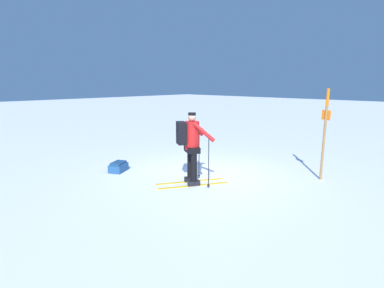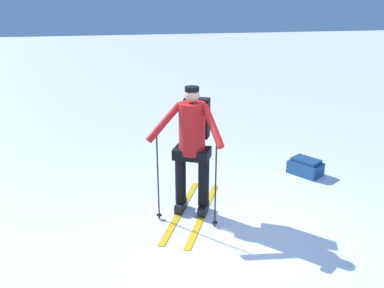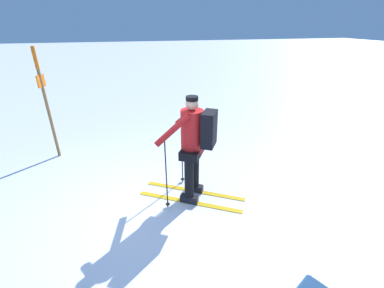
{
  "view_description": "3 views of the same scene",
  "coord_description": "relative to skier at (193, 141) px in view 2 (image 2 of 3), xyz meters",
  "views": [
    {
      "loc": [
        5.91,
        5.12,
        2.48
      ],
      "look_at": [
        0.74,
        0.22,
        1.01
      ],
      "focal_mm": 28.0,
      "sensor_mm": 36.0,
      "label": 1
    },
    {
      "loc": [
        -3.7,
        1.54,
        2.68
      ],
      "look_at": [
        0.74,
        0.22,
        1.01
      ],
      "focal_mm": 35.0,
      "sensor_mm": 36.0,
      "label": 2
    },
    {
      "loc": [
        -0.15,
        -3.3,
        2.75
      ],
      "look_at": [
        0.74,
        0.22,
        1.01
      ],
      "focal_mm": 24.0,
      "sensor_mm": 36.0,
      "label": 3
    }
  ],
  "objects": [
    {
      "name": "ground_plane",
      "position": [
        -0.77,
        -0.21,
        -1.04
      ],
      "size": [
        80.0,
        80.0,
        0.0
      ],
      "primitive_type": "plane",
      "color": "white"
    },
    {
      "name": "skier",
      "position": [
        0.0,
        0.0,
        0.0
      ],
      "size": [
        1.75,
        1.28,
        1.78
      ],
      "color": "gold",
      "rests_on": "ground_plane"
    },
    {
      "name": "dropped_backpack",
      "position": [
        0.65,
        -2.22,
        -0.91
      ],
      "size": [
        0.64,
        0.57,
        0.28
      ],
      "color": "navy",
      "rests_on": "ground_plane"
    }
  ]
}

